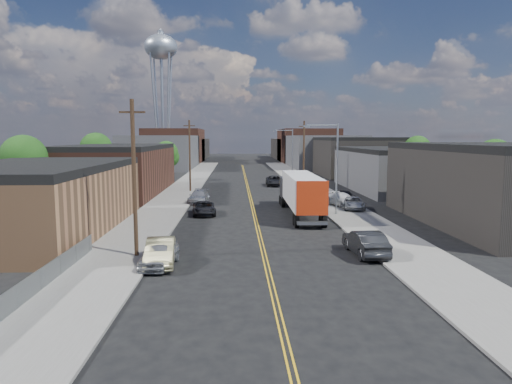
{
  "coord_description": "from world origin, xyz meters",
  "views": [
    {
      "loc": [
        -1.83,
        -18.8,
        7.69
      ],
      "look_at": [
        0.08,
        23.91,
        2.5
      ],
      "focal_mm": 32.0,
      "sensor_mm": 36.0,
      "label": 1
    }
  ],
  "objects": [
    {
      "name": "tree_left_near",
      "position": [
        -23.94,
        30.0,
        5.18
      ],
      "size": [
        4.85,
        4.76,
        7.91
      ],
      "color": "black",
      "rests_on": "ground"
    },
    {
      "name": "industrial_right_c",
      "position": [
        22.0,
        72.0,
        3.8
      ],
      "size": [
        14.0,
        22.0,
        7.6
      ],
      "color": "black",
      "rests_on": "ground"
    },
    {
      "name": "warehouse_brown",
      "position": [
        -18.0,
        44.0,
        3.3
      ],
      "size": [
        12.0,
        26.0,
        6.6
      ],
      "color": "#48261C",
      "rests_on": "ground"
    },
    {
      "name": "utility_pole_left_near",
      "position": [
        -8.2,
        10.0,
        5.14
      ],
      "size": [
        1.6,
        0.26,
        10.0
      ],
      "color": "black",
      "rests_on": "ground"
    },
    {
      "name": "car_right_lot_a",
      "position": [
        10.51,
        28.0,
        0.78
      ],
      "size": [
        2.7,
        4.81,
        1.27
      ],
      "primitive_type": "imported",
      "rotation": [
        0.0,
        0.0,
        -0.13
      ],
      "color": "#9D9EA2",
      "rests_on": "sidewalk_right"
    },
    {
      "name": "tree_left_far",
      "position": [
        -13.94,
        62.0,
        4.57
      ],
      "size": [
        4.35,
        4.2,
        6.97
      ],
      "color": "black",
      "rests_on": "ground"
    },
    {
      "name": "ground",
      "position": [
        0.0,
        60.0,
        0.0
      ],
      "size": [
        260.0,
        260.0,
        0.0
      ],
      "primitive_type": "plane",
      "color": "black",
      "rests_on": "ground"
    },
    {
      "name": "chainlink_fence",
      "position": [
        -11.5,
        3.5,
        0.66
      ],
      "size": [
        0.05,
        16.0,
        1.22
      ],
      "color": "slate",
      "rests_on": "ground"
    },
    {
      "name": "car_ahead_truck",
      "position": [
        4.3,
        52.56,
        0.78
      ],
      "size": [
        2.68,
        5.66,
        1.56
      ],
      "primitive_type": "imported",
      "rotation": [
        0.0,
        0.0,
        -0.02
      ],
      "color": "black",
      "rests_on": "ground"
    },
    {
      "name": "industrial_right_a",
      "position": [
        21.99,
        20.0,
        3.55
      ],
      "size": [
        14.0,
        22.0,
        7.1
      ],
      "color": "black",
      "rests_on": "ground"
    },
    {
      "name": "skyline_right_a",
      "position": [
        20.0,
        95.0,
        4.0
      ],
      "size": [
        16.0,
        30.0,
        8.0
      ],
      "primitive_type": "cube",
      "color": "#3A3A3C",
      "rests_on": "ground"
    },
    {
      "name": "utility_pole_left_far",
      "position": [
        -8.2,
        45.0,
        5.14
      ],
      "size": [
        1.6,
        0.26,
        10.0
      ],
      "color": "black",
      "rests_on": "ground"
    },
    {
      "name": "car_right_oncoming",
      "position": [
        6.6,
        9.96,
        0.82
      ],
      "size": [
        1.99,
        5.08,
        1.65
      ],
      "primitive_type": "imported",
      "rotation": [
        0.0,
        0.0,
        3.19
      ],
      "color": "black",
      "rests_on": "ground"
    },
    {
      "name": "skyline_left_b",
      "position": [
        -20.0,
        120.0,
        5.0
      ],
      "size": [
        16.0,
        26.0,
        10.0
      ],
      "primitive_type": "cube",
      "color": "#48261C",
      "rests_on": "ground"
    },
    {
      "name": "centerline",
      "position": [
        0.0,
        45.0,
        0.01
      ],
      "size": [
        0.32,
        120.0,
        0.01
      ],
      "primitive_type": "cube",
      "color": "gold",
      "rests_on": "ground"
    },
    {
      "name": "car_right_lot_b",
      "position": [
        9.85,
        30.19,
        0.85
      ],
      "size": [
        3.23,
        5.18,
        1.4
      ],
      "primitive_type": "imported",
      "rotation": [
        0.0,
        0.0,
        0.28
      ],
      "color": "silver",
      "rests_on": "sidewalk_right"
    },
    {
      "name": "utility_pole_right",
      "position": [
        8.2,
        48.0,
        5.14
      ],
      "size": [
        1.6,
        0.26,
        10.0
      ],
      "color": "black",
      "rests_on": "ground"
    },
    {
      "name": "car_right_lot_c",
      "position": [
        11.0,
        34.0,
        0.81
      ],
      "size": [
        2.88,
        4.17,
        1.32
      ],
      "primitive_type": "imported",
      "rotation": [
        0.0,
        0.0,
        0.38
      ],
      "color": "black",
      "rests_on": "sidewalk_right"
    },
    {
      "name": "skyline_right_c",
      "position": [
        20.0,
        140.0,
        3.5
      ],
      "size": [
        16.0,
        40.0,
        7.0
      ],
      "primitive_type": "cube",
      "color": "black",
      "rests_on": "ground"
    },
    {
      "name": "tree_right_near",
      "position": [
        30.06,
        36.0,
        4.87
      ],
      "size": [
        4.6,
        4.48,
        7.44
      ],
      "color": "black",
      "rests_on": "ground"
    },
    {
      "name": "streetlight_near",
      "position": [
        7.6,
        25.0,
        5.33
      ],
      "size": [
        3.39,
        0.25,
        9.0
      ],
      "color": "gray",
      "rests_on": "ground"
    },
    {
      "name": "tree_left_mid",
      "position": [
        -23.94,
        55.0,
        5.48
      ],
      "size": [
        5.1,
        5.04,
        8.37
      ],
      "color": "black",
      "rests_on": "ground"
    },
    {
      "name": "sidewalk_right",
      "position": [
        9.5,
        45.0,
        0.07
      ],
      "size": [
        5.0,
        140.0,
        0.15
      ],
      "primitive_type": "cube",
      "color": "slate",
      "rests_on": "ground"
    },
    {
      "name": "water_tower",
      "position": [
        -22.0,
        110.0,
        30.65
      ],
      "size": [
        9.0,
        9.0,
        36.9
      ],
      "color": "gray",
      "rests_on": "ground"
    },
    {
      "name": "warehouse_tan",
      "position": [
        -18.0,
        18.0,
        2.8
      ],
      "size": [
        12.0,
        22.0,
        5.6
      ],
      "color": "#936643",
      "rests_on": "ground"
    },
    {
      "name": "streetlight_far",
      "position": [
        7.6,
        60.0,
        5.33
      ],
      "size": [
        3.39,
        0.25,
        9.0
      ],
      "color": "gray",
      "rests_on": "ground"
    },
    {
      "name": "semi_truck",
      "position": [
        4.5,
        25.91,
        2.32
      ],
      "size": [
        2.81,
        15.59,
        4.08
      ],
      "rotation": [
        0.0,
        0.0,
        -0.01
      ],
      "color": "silver",
      "rests_on": "ground"
    },
    {
      "name": "tree_right_far",
      "position": [
        30.06,
        60.0,
        5.18
      ],
      "size": [
        4.85,
        4.76,
        7.91
      ],
      "color": "black",
      "rests_on": "ground"
    },
    {
      "name": "sidewalk_left",
      "position": [
        -9.5,
        45.0,
        0.07
      ],
      "size": [
        5.0,
        140.0,
        0.15
      ],
      "primitive_type": "cube",
      "color": "slate",
      "rests_on": "ground"
    },
    {
      "name": "car_left_c",
      "position": [
        -5.0,
        26.0,
        0.66
      ],
      "size": [
        2.66,
        4.94,
        1.32
      ],
      "primitive_type": "imported",
      "rotation": [
        0.0,
        0.0,
        0.1
      ],
      "color": "black",
      "rests_on": "ground"
    },
    {
      "name": "car_left_a",
      "position": [
        -6.4,
        7.88,
        0.74
      ],
      "size": [
        2.18,
        4.5,
        1.48
      ],
      "primitive_type": "imported",
      "rotation": [
        0.0,
        0.0,
        -0.1
      ],
      "color": "#9FA2A4",
      "rests_on": "ground"
    },
    {
      "name": "skyline_right_b",
      "position": [
        20.0,
        120.0,
        5.0
      ],
      "size": [
        16.0,
        26.0,
        10.0
      ],
      "primitive_type": "cube",
      "color": "#48261C",
      "rests_on": "ground"
    },
    {
      "name": "skyline_left_c",
      "position": [
        -20.0,
        140.0,
        3.5
      ],
      "size": [
        16.0,
        40.0,
        7.0
      ],
      "primitive_type": "cube",
      "color": "black",
      "rests_on": "ground"
    },
    {
      "name": "skyline_left_a",
      "position": [
        -20.0,
        95.0,
        4.0
      ],
      "size": [
        16.0,
        30.0,
        8.0
      ],
      "primitive_type": "cube",
      "color": "#3A3A3C",
      "rests_on": "ground"
    },
    {
      "name": "car_left_d",
      "position": [
        -6.16,
        34.29,
        0.72
      ],
      "size": [
        2.47,
        5.15,
        1.45
      ],
      "primitive_type": "imported",
      "rotation": [
        0.0,
        0.0,
        -0.09
      ],
      "color": "#A0A2A5",
      "rests_on": "ground"
    },
    {
      "name": "car_left_b",
      "position": [
        -6.4,
        8.27,
        0.78
      ],
      "size": [
        2.1,
        4.88,
        1.56
      ],
      "primitive_type": "imported",
      "rotation": [
        0.0,
        0.0,
        0.09
      ],
      "color": "#8B855B",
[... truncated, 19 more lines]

